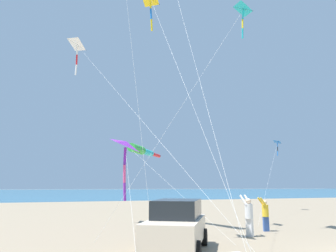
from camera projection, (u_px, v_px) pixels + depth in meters
name	position (u px, v px, depth m)	size (l,w,h in m)	color
ocean_water_strip	(76.00, 191.00, 162.36)	(240.00, 600.00, 0.01)	#285B7A
parked_car	(176.00, 224.00, 11.67)	(4.64, 3.79, 1.85)	beige
person_adult_flyer	(249.00, 214.00, 15.00)	(0.68, 0.59, 1.97)	silver
person_child_green_jacket	(265.00, 213.00, 16.74)	(0.47, 0.58, 1.78)	#335199
kite_delta_rainbow_low_near	(277.00, 142.00, 32.58)	(10.75, 10.70, 7.22)	blue
kite_delta_blue_topmost	(78.00, 45.00, 21.41)	(15.03, 5.19, 12.42)	white
kite_delta_red_high_left	(244.00, 9.00, 18.88)	(1.65, 9.24, 13.35)	#1EB7C6
kite_windsock_teal_far_right	(142.00, 151.00, 28.09)	(19.52, 4.76, 5.93)	green
kite_delta_small_distant	(126.00, 146.00, 17.22)	(9.64, 2.50, 5.11)	purple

